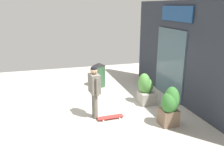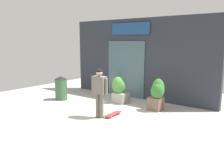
# 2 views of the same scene
# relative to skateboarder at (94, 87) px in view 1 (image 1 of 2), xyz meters

# --- Properties ---
(ground_plane) EXTENTS (12.00, 12.00, 0.00)m
(ground_plane) POSITION_rel_skateboarder_xyz_m (-0.51, 0.40, -1.01)
(ground_plane) COLOR #B2ADA3
(building_facade) EXTENTS (7.01, 0.31, 3.48)m
(building_facade) POSITION_rel_skateboarder_xyz_m (-0.54, 3.23, 0.72)
(building_facade) COLOR #2D333D
(building_facade) RESTS_ON ground_plane
(skateboarder) EXTENTS (0.63, 0.30, 1.64)m
(skateboarder) POSITION_rel_skateboarder_xyz_m (0.00, 0.00, 0.00)
(skateboarder) COLOR #666056
(skateboarder) RESTS_ON ground_plane
(skateboard) EXTENTS (0.29, 0.82, 0.08)m
(skateboard) POSITION_rel_skateboarder_xyz_m (0.24, 0.43, -0.94)
(skateboard) COLOR red
(skateboard) RESTS_ON ground_plane
(planter_box_left) EXTENTS (0.63, 0.56, 1.08)m
(planter_box_left) POSITION_rel_skateboarder_xyz_m (-0.61, 1.96, -0.48)
(planter_box_left) COLOR gray
(planter_box_left) RESTS_ON ground_plane
(planter_box_right) EXTENTS (0.57, 0.52, 1.18)m
(planter_box_right) POSITION_rel_skateboarder_xyz_m (1.11, 1.92, -0.37)
(planter_box_right) COLOR brown
(planter_box_right) RESTS_ON ground_plane
(trash_bin) EXTENTS (0.52, 0.52, 1.03)m
(trash_bin) POSITION_rel_skateboarder_xyz_m (-2.93, 0.84, -0.49)
(trash_bin) COLOR #335938
(trash_bin) RESTS_ON ground_plane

